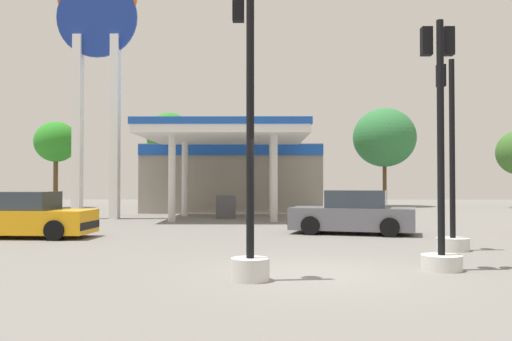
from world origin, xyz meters
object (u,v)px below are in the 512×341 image
object	(u,v)px
traffic_signal_3	(249,195)
tree_1	(170,137)
traffic_signal_1	(440,186)
car_0	(26,217)
tree_2	(268,148)
car_1	(353,214)
tree_3	(384,138)
traffic_signal_2	(451,202)
station_pole_sign	(97,50)
tree_0	(56,142)

from	to	relation	value
traffic_signal_3	tree_1	world-z (taller)	tree_1
traffic_signal_1	tree_1	distance (m)	31.16
car_0	tree_1	distance (m)	23.42
traffic_signal_3	tree_2	size ratio (longest dim) A/B	0.81
car_1	tree_2	world-z (taller)	tree_2
traffic_signal_1	tree_3	distance (m)	29.43
tree_3	traffic_signal_2	bearing A→B (deg)	-99.02
traffic_signal_3	tree_1	distance (m)	31.29
station_pole_sign	tree_1	size ratio (longest dim) A/B	1.85
traffic_signal_2	tree_3	bearing A→B (deg)	80.98
traffic_signal_2	tree_0	world-z (taller)	tree_0
traffic_signal_1	tree_0	distance (m)	31.84
traffic_signal_2	traffic_signal_3	world-z (taller)	traffic_signal_3
station_pole_sign	tree_1	bearing A→B (deg)	85.44
car_0	car_1	size ratio (longest dim) A/B	0.93
car_0	tree_2	xyz separation A→B (m)	(7.90, 22.43, 3.59)
tree_0	tree_2	size ratio (longest dim) A/B	0.90
traffic_signal_1	tree_3	world-z (taller)	tree_3
station_pole_sign	tree_3	bearing A→B (deg)	39.13
station_pole_sign	traffic_signal_2	distance (m)	18.74
car_1	traffic_signal_1	bearing A→B (deg)	-86.54
traffic_signal_1	traffic_signal_2	size ratio (longest dim) A/B	1.02
traffic_signal_1	tree_3	bearing A→B (deg)	79.42
traffic_signal_2	tree_2	size ratio (longest dim) A/B	0.75
tree_1	tree_3	distance (m)	15.68
car_1	traffic_signal_2	distance (m)	4.86
station_pole_sign	traffic_signal_2	xyz separation A→B (m)	(12.74, -11.93, -6.83)
traffic_signal_1	station_pole_sign	bearing A→B (deg)	127.18
tree_1	car_0	bearing A→B (deg)	-91.58
station_pole_sign	tree_2	bearing A→B (deg)	58.28
car_1	traffic_signal_1	xyz separation A→B (m)	(0.46, -7.63, 0.99)
station_pole_sign	tree_0	distance (m)	13.37
traffic_signal_3	tree_1	bearing A→B (deg)	102.11
tree_0	tree_1	size ratio (longest dim) A/B	0.86
tree_2	car_0	bearing A→B (deg)	-109.41
traffic_signal_1	traffic_signal_2	world-z (taller)	traffic_signal_1
tree_2	tree_3	world-z (taller)	tree_3
station_pole_sign	traffic_signal_1	xyz separation A→B (m)	(11.43, -15.07, -6.41)
car_0	car_1	xyz separation A→B (m)	(10.48, 1.40, 0.01)
car_1	tree_2	distance (m)	21.49
tree_0	tree_3	world-z (taller)	tree_3
station_pole_sign	tree_2	size ratio (longest dim) A/B	1.95
car_0	tree_1	bearing A→B (deg)	88.42
car_1	tree_1	size ratio (longest dim) A/B	0.64
tree_3	traffic_signal_3	bearing A→B (deg)	-107.00
station_pole_sign	tree_0	world-z (taller)	station_pole_sign
traffic_signal_1	tree_0	size ratio (longest dim) A/B	0.84
station_pole_sign	car_1	size ratio (longest dim) A/B	2.88
car_1	traffic_signal_3	size ratio (longest dim) A/B	0.83
car_1	tree_0	size ratio (longest dim) A/B	0.75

